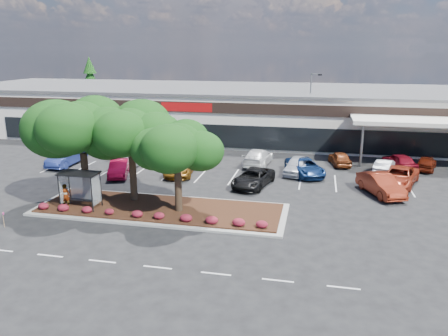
% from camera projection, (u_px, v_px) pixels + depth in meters
% --- Properties ---
extents(ground, '(160.00, 160.00, 0.00)m').
position_uv_depth(ground, '(168.00, 236.00, 27.16)').
color(ground, black).
rests_on(ground, ground).
extents(retail_store, '(80.40, 25.20, 6.25)m').
position_uv_depth(retail_store, '(252.00, 111.00, 58.26)').
color(retail_store, white).
rests_on(retail_store, ground).
extents(landscape_island, '(18.00, 6.00, 0.26)m').
position_uv_depth(landscape_island, '(160.00, 209.00, 31.31)').
color(landscape_island, '#9A9A95').
rests_on(landscape_island, ground).
extents(lane_markings, '(33.12, 20.06, 0.01)m').
position_uv_depth(lane_markings, '(208.00, 186.00, 37.01)').
color(lane_markings, silver).
rests_on(lane_markings, ground).
extents(shrub_row, '(17.00, 0.80, 0.50)m').
position_uv_depth(shrub_row, '(149.00, 215.00, 29.23)').
color(shrub_row, maroon).
rests_on(shrub_row, landscape_island).
extents(bus_shelter, '(2.75, 1.55, 2.59)m').
position_uv_depth(bus_shelter, '(80.00, 179.00, 30.87)').
color(bus_shelter, black).
rests_on(bus_shelter, landscape_island).
extents(island_tree_west, '(7.20, 7.20, 7.89)m').
position_uv_depth(island_tree_west, '(83.00, 148.00, 31.93)').
color(island_tree_west, '#13380E').
rests_on(island_tree_west, landscape_island).
extents(island_tree_mid, '(6.60, 6.60, 7.32)m').
position_uv_depth(island_tree_mid, '(132.00, 152.00, 31.95)').
color(island_tree_mid, '#13380E').
rests_on(island_tree_mid, landscape_island).
extents(island_tree_east, '(5.80, 5.80, 6.50)m').
position_uv_depth(island_tree_east, '(178.00, 166.00, 29.82)').
color(island_tree_east, '#13380E').
rests_on(island_tree_east, landscape_island).
extents(conifer_north_west, '(4.40, 4.40, 10.00)m').
position_uv_depth(conifer_north_west, '(91.00, 86.00, 75.32)').
color(conifer_north_west, '#13380E').
rests_on(conifer_north_west, ground).
extents(person_waiting, '(0.70, 0.54, 1.70)m').
position_uv_depth(person_waiting, '(65.00, 195.00, 31.21)').
color(person_waiting, '#594C47').
rests_on(person_waiting, landscape_island).
extents(light_pole, '(1.40, 0.82, 8.57)m').
position_uv_depth(light_pole, '(310.00, 115.00, 50.91)').
color(light_pole, '#9A9A95').
rests_on(light_pole, ground).
extents(survey_stake, '(0.08, 0.14, 1.04)m').
position_uv_depth(survey_stake, '(3.00, 218.00, 28.27)').
color(survey_stake, tan).
rests_on(survey_stake, ground).
extents(car_0, '(1.84, 5.15, 1.69)m').
position_uv_depth(car_0, '(66.00, 157.00, 43.30)').
color(car_0, navy).
rests_on(car_0, ground).
extents(car_1, '(2.88, 4.75, 1.48)m').
position_uv_depth(car_1, '(119.00, 168.00, 39.67)').
color(car_1, maroon).
rests_on(car_1, ground).
extents(car_2, '(1.88, 4.40, 1.48)m').
position_uv_depth(car_2, '(133.00, 159.00, 43.09)').
color(car_2, '#B9B9B9').
rests_on(car_2, ground).
extents(car_3, '(3.03, 5.45, 1.44)m').
position_uv_depth(car_3, '(180.00, 167.00, 40.07)').
color(car_3, brown).
rests_on(car_3, ground).
extents(car_4, '(3.52, 5.64, 1.46)m').
position_uv_depth(car_4, '(253.00, 178.00, 36.72)').
color(car_4, black).
rests_on(car_4, ground).
extents(car_5, '(4.34, 5.90, 1.49)m').
position_uv_depth(car_5, '(305.00, 167.00, 40.04)').
color(car_5, navy).
rests_on(car_5, ground).
extents(car_6, '(2.61, 4.93, 1.60)m').
position_uv_depth(car_6, '(297.00, 165.00, 40.36)').
color(car_6, silver).
rests_on(car_6, ground).
extents(car_7, '(3.62, 5.36, 1.67)m').
position_uv_depth(car_7, '(381.00, 185.00, 34.57)').
color(car_7, maroon).
rests_on(car_7, ground).
extents(car_8, '(4.20, 5.97, 1.51)m').
position_uv_depth(car_8, '(399.00, 176.00, 37.07)').
color(car_8, maroon).
rests_on(car_8, ground).
extents(car_9, '(3.66, 5.97, 1.62)m').
position_uv_depth(car_9, '(130.00, 148.00, 47.28)').
color(car_9, '#57575E').
rests_on(car_9, ground).
extents(car_10, '(3.42, 5.39, 1.68)m').
position_uv_depth(car_10, '(157.00, 144.00, 49.42)').
color(car_10, silver).
rests_on(car_10, ground).
extents(car_11, '(4.00, 6.32, 1.71)m').
position_uv_depth(car_11, '(194.00, 146.00, 48.23)').
color(car_11, '#1A531F').
rests_on(car_11, ground).
extents(car_13, '(2.76, 5.69, 1.60)m').
position_uv_depth(car_13, '(258.00, 157.00, 43.43)').
color(car_13, white).
rests_on(car_13, ground).
extents(car_14, '(2.41, 4.29, 1.38)m').
position_uv_depth(car_14, '(340.00, 158.00, 43.36)').
color(car_14, brown).
rests_on(car_14, ground).
extents(car_15, '(2.67, 4.29, 1.34)m').
position_uv_depth(car_15, '(385.00, 166.00, 40.54)').
color(car_15, silver).
rests_on(car_15, ground).
extents(car_16, '(2.76, 4.32, 1.37)m').
position_uv_depth(car_16, '(426.00, 163.00, 41.65)').
color(car_16, '#641B0C').
rests_on(car_16, ground).
extents(car_17, '(3.17, 4.92, 1.56)m').
position_uv_depth(car_17, '(399.00, 161.00, 41.92)').
color(car_17, maroon).
rests_on(car_17, ground).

